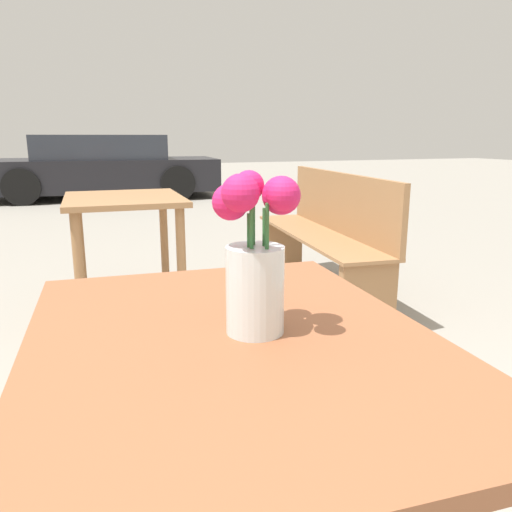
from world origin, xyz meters
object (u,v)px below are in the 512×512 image
at_px(table_front, 233,390).
at_px(bench_middle, 327,231).
at_px(parked_car, 103,168).
at_px(flower_vase, 256,264).
at_px(table_back, 125,221).

height_order(table_front, bench_middle, bench_middle).
distance_m(table_front, bench_middle, 2.55).
xyz_separation_m(bench_middle, parked_car, (-0.98, 6.58, 0.08)).
distance_m(table_front, flower_vase, 0.24).
relative_size(flower_vase, table_back, 0.37).
xyz_separation_m(table_front, flower_vase, (0.05, -0.00, 0.24)).
height_order(flower_vase, bench_middle, flower_vase).
relative_size(bench_middle, parked_car, 0.40).
distance_m(flower_vase, bench_middle, 2.55).
bearing_deg(table_back, table_front, -91.24).
xyz_separation_m(table_front, bench_middle, (1.38, 2.14, -0.16)).
bearing_deg(parked_car, bench_middle, -81.57).
relative_size(bench_middle, table_back, 2.13).
distance_m(bench_middle, table_back, 1.34).
xyz_separation_m(table_back, parked_car, (0.36, 6.62, -0.07)).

